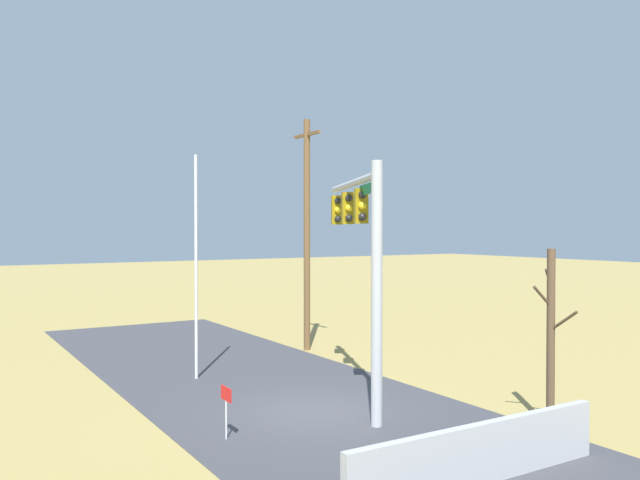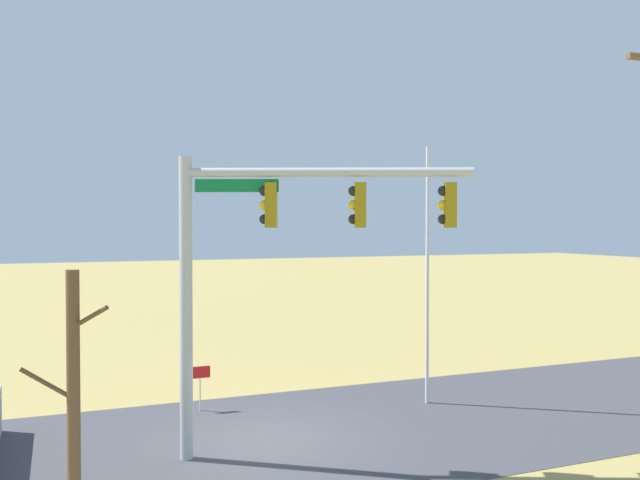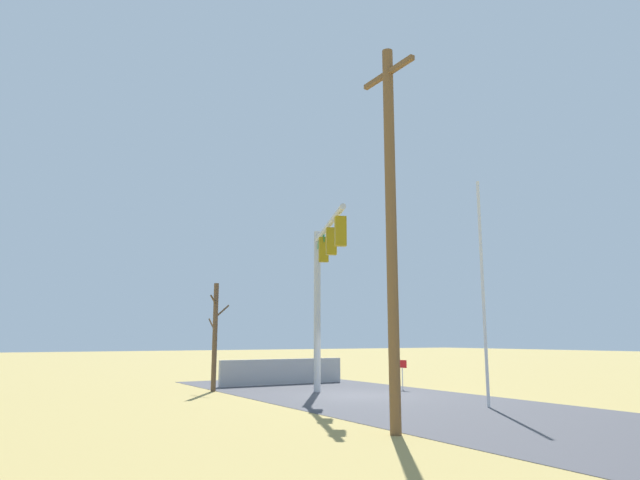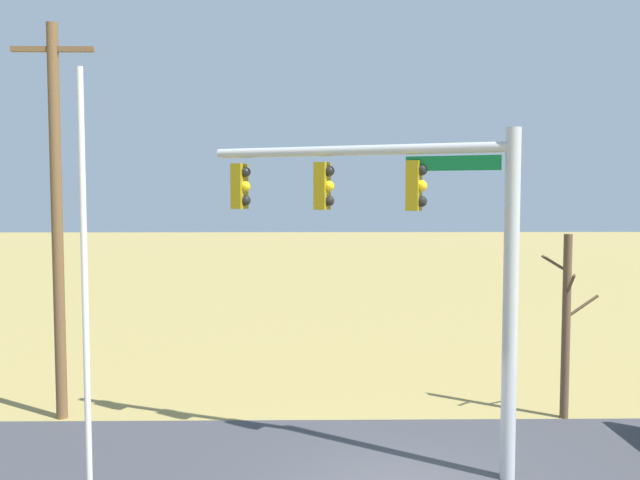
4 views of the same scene
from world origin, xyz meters
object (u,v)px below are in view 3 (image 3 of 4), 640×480
at_px(signal_mast, 324,272).
at_px(flagpole, 483,291).
at_px(open_sign, 402,368).
at_px(bare_tree, 215,335).
at_px(utility_pole, 391,224).

bearing_deg(signal_mast, flagpole, -154.07).
height_order(signal_mast, open_sign, signal_mast).
bearing_deg(bare_tree, open_sign, -115.56).
xyz_separation_m(signal_mast, utility_pole, (-7.91, 2.93, 0.16)).
relative_size(flagpole, open_sign, 5.95).
distance_m(flagpole, utility_pole, 6.21).
bearing_deg(signal_mast, utility_pole, 159.68).
height_order(bare_tree, open_sign, bare_tree).
bearing_deg(open_sign, signal_mast, 98.89).
bearing_deg(bare_tree, flagpole, -150.24).
bearing_deg(utility_pole, bare_tree, -0.72).
xyz_separation_m(flagpole, utility_pole, (-2.43, 5.59, 1.16)).
bearing_deg(open_sign, utility_pole, 139.98).
relative_size(utility_pole, bare_tree, 2.11).
relative_size(signal_mast, bare_tree, 1.49).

